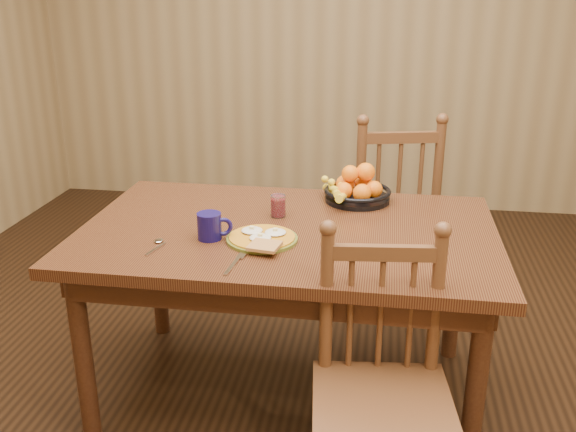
# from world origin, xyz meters

# --- Properties ---
(room) EXTENTS (4.52, 5.02, 2.72)m
(room) POSITION_xyz_m (0.00, 0.00, 1.35)
(room) COLOR black
(room) RESTS_ON ground
(dining_table) EXTENTS (1.60, 1.00, 0.75)m
(dining_table) POSITION_xyz_m (0.00, 0.00, 0.67)
(dining_table) COLOR black
(dining_table) RESTS_ON ground
(chair_far) EXTENTS (0.56, 0.54, 1.03)m
(chair_far) POSITION_xyz_m (0.39, 0.92, 0.50)
(chair_far) COLOR #532E19
(chair_far) RESTS_ON ground
(chair_near) EXTENTS (0.47, 0.45, 0.94)m
(chair_near) POSITION_xyz_m (0.39, -0.59, 0.46)
(chair_near) COLOR #532E19
(chair_near) RESTS_ON ground
(breakfast_plate) EXTENTS (0.26, 0.29, 0.04)m
(breakfast_plate) POSITION_xyz_m (-0.07, -0.14, 0.76)
(breakfast_plate) COLOR #59601E
(breakfast_plate) RESTS_ON dining_table
(fork) EXTENTS (0.04, 0.18, 0.00)m
(fork) POSITION_xyz_m (-0.13, -0.35, 0.75)
(fork) COLOR silver
(fork) RESTS_ON dining_table
(spoon) EXTENTS (0.05, 0.16, 0.01)m
(spoon) POSITION_xyz_m (-0.44, -0.23, 0.75)
(spoon) COLOR silver
(spoon) RESTS_ON dining_table
(coffee_mug) EXTENTS (0.13, 0.09, 0.10)m
(coffee_mug) POSITION_xyz_m (-0.27, -0.15, 0.80)
(coffee_mug) COLOR #100B3F
(coffee_mug) RESTS_ON dining_table
(juice_glass) EXTENTS (0.06, 0.06, 0.09)m
(juice_glass) POSITION_xyz_m (-0.06, 0.12, 0.79)
(juice_glass) COLOR silver
(juice_glass) RESTS_ON dining_table
(fruit_bowl) EXTENTS (0.32, 0.32, 0.17)m
(fruit_bowl) POSITION_xyz_m (0.24, 0.37, 0.80)
(fruit_bowl) COLOR black
(fruit_bowl) RESTS_ON dining_table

